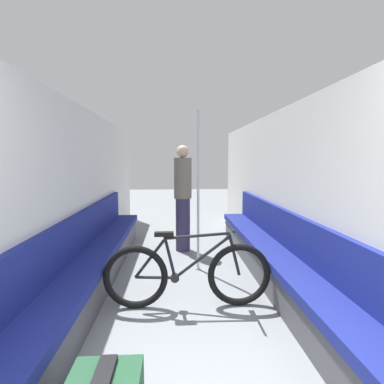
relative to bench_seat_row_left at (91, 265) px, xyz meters
The scene contains 7 objects.
wall_left 0.87m from the bench_seat_row_left, 162.70° to the left, with size 0.10×8.92×2.27m, color silver.
wall_right 2.66m from the bench_seat_row_left, ahead, with size 0.10×8.92×2.27m, color silver.
bench_seat_row_left is the anchor object (origin of this frame).
bench_seat_row_right 2.28m from the bench_seat_row_left, ahead, with size 0.44×4.94×0.93m.
bicycle 1.24m from the bench_seat_row_left, 22.82° to the right, with size 1.79×0.46×0.88m.
grab_pole_near 1.67m from the bench_seat_row_left, 24.61° to the left, with size 0.08×0.08×2.25m.
passenger_standing 2.02m from the bench_seat_row_left, 53.19° to the left, with size 0.30×0.30×1.81m.
Camera 1 is at (-0.14, -0.76, 1.57)m, focal length 28.00 mm.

